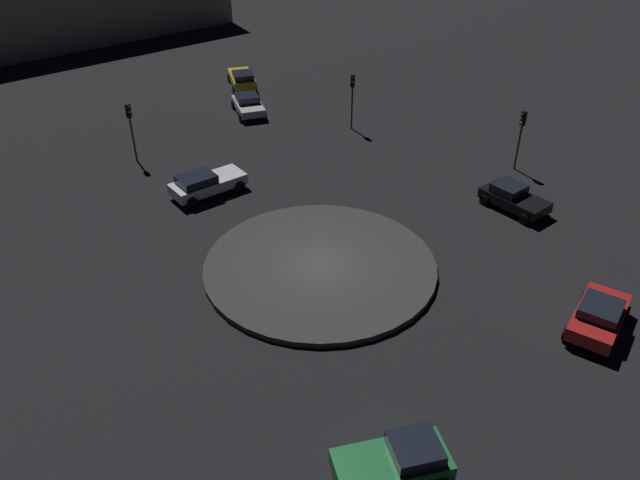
{
  "coord_description": "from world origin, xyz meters",
  "views": [
    {
      "loc": [
        23.84,
        -9.76,
        18.79
      ],
      "look_at": [
        0.0,
        0.0,
        1.73
      ],
      "focal_mm": 35.52,
      "sensor_mm": 36.0,
      "label": 1
    }
  ],
  "objects_px": {
    "car_silver": "(248,104)",
    "car_red": "(599,316)",
    "car_green": "(396,462)",
    "traffic_light_southwest": "(130,121)",
    "car_black": "(513,197)",
    "car_yellow": "(242,78)",
    "car_white": "(206,183)",
    "traffic_light_north_near": "(521,129)",
    "traffic_light_northwest": "(352,91)"
  },
  "relations": [
    {
      "from": "car_red",
      "to": "traffic_light_northwest",
      "type": "height_order",
      "value": "traffic_light_northwest"
    },
    {
      "from": "car_yellow",
      "to": "car_silver",
      "type": "bearing_deg",
      "value": 175.73
    },
    {
      "from": "traffic_light_southwest",
      "to": "car_black",
      "type": "bearing_deg",
      "value": 30.24
    },
    {
      "from": "car_yellow",
      "to": "traffic_light_north_near",
      "type": "xyz_separation_m",
      "value": [
        21.34,
        11.98,
        2.06
      ]
    },
    {
      "from": "traffic_light_southwest",
      "to": "traffic_light_north_near",
      "type": "distance_m",
      "value": 24.74
    },
    {
      "from": "car_yellow",
      "to": "traffic_light_southwest",
      "type": "distance_m",
      "value": 15.26
    },
    {
      "from": "traffic_light_north_near",
      "to": "car_silver",
      "type": "bearing_deg",
      "value": -68.69
    },
    {
      "from": "car_yellow",
      "to": "car_red",
      "type": "height_order",
      "value": "car_yellow"
    },
    {
      "from": "traffic_light_north_near",
      "to": "car_yellow",
      "type": "bearing_deg",
      "value": -79.55
    },
    {
      "from": "car_black",
      "to": "traffic_light_north_near",
      "type": "bearing_deg",
      "value": 124.6
    },
    {
      "from": "traffic_light_southwest",
      "to": "car_silver",
      "type": "bearing_deg",
      "value": 96.42
    },
    {
      "from": "car_yellow",
      "to": "car_white",
      "type": "relative_size",
      "value": 0.89
    },
    {
      "from": "car_black",
      "to": "car_red",
      "type": "distance_m",
      "value": 10.58
    },
    {
      "from": "car_black",
      "to": "traffic_light_northwest",
      "type": "relative_size",
      "value": 1.05
    },
    {
      "from": "car_yellow",
      "to": "traffic_light_northwest",
      "type": "relative_size",
      "value": 1.06
    },
    {
      "from": "car_green",
      "to": "traffic_light_north_near",
      "type": "relative_size",
      "value": 1.05
    },
    {
      "from": "car_red",
      "to": "car_green",
      "type": "bearing_deg",
      "value": -17.96
    },
    {
      "from": "car_black",
      "to": "car_white",
      "type": "distance_m",
      "value": 18.08
    },
    {
      "from": "car_yellow",
      "to": "car_silver",
      "type": "height_order",
      "value": "car_yellow"
    },
    {
      "from": "car_silver",
      "to": "car_red",
      "type": "bearing_deg",
      "value": 17.47
    },
    {
      "from": "car_green",
      "to": "traffic_light_north_near",
      "type": "height_order",
      "value": "traffic_light_north_near"
    },
    {
      "from": "car_green",
      "to": "traffic_light_southwest",
      "type": "height_order",
      "value": "traffic_light_southwest"
    },
    {
      "from": "car_yellow",
      "to": "car_black",
      "type": "xyz_separation_m",
      "value": [
        25.41,
        8.78,
        -0.05
      ]
    },
    {
      "from": "car_yellow",
      "to": "car_black",
      "type": "height_order",
      "value": "car_yellow"
    },
    {
      "from": "car_black",
      "to": "car_silver",
      "type": "bearing_deg",
      "value": -170.38
    },
    {
      "from": "car_red",
      "to": "traffic_light_southwest",
      "type": "relative_size",
      "value": 1.09
    },
    {
      "from": "traffic_light_southwest",
      "to": "traffic_light_north_near",
      "type": "bearing_deg",
      "value": 42.32
    },
    {
      "from": "car_yellow",
      "to": "car_white",
      "type": "height_order",
      "value": "car_yellow"
    },
    {
      "from": "car_green",
      "to": "traffic_light_southwest",
      "type": "distance_m",
      "value": 28.45
    },
    {
      "from": "car_red",
      "to": "car_white",
      "type": "relative_size",
      "value": 0.9
    },
    {
      "from": "car_red",
      "to": "car_green",
      "type": "xyz_separation_m",
      "value": [
        3.39,
        -11.82,
        0.04
      ]
    },
    {
      "from": "car_silver",
      "to": "traffic_light_southwest",
      "type": "bearing_deg",
      "value": -56.49
    },
    {
      "from": "car_red",
      "to": "car_white",
      "type": "bearing_deg",
      "value": -88.78
    },
    {
      "from": "car_yellow",
      "to": "traffic_light_north_near",
      "type": "bearing_deg",
      "value": -143.29
    },
    {
      "from": "car_white",
      "to": "traffic_light_north_near",
      "type": "distance_m",
      "value": 19.82
    },
    {
      "from": "car_black",
      "to": "car_white",
      "type": "relative_size",
      "value": 0.88
    },
    {
      "from": "car_white",
      "to": "car_red",
      "type": "bearing_deg",
      "value": -70.33
    },
    {
      "from": "car_red",
      "to": "car_green",
      "type": "distance_m",
      "value": 12.3
    },
    {
      "from": "car_black",
      "to": "car_red",
      "type": "bearing_deg",
      "value": -33.77
    },
    {
      "from": "car_silver",
      "to": "traffic_light_northwest",
      "type": "height_order",
      "value": "traffic_light_northwest"
    },
    {
      "from": "traffic_light_southwest",
      "to": "car_yellow",
      "type": "bearing_deg",
      "value": 113.48
    },
    {
      "from": "car_silver",
      "to": "traffic_light_northwest",
      "type": "relative_size",
      "value": 0.99
    },
    {
      "from": "car_black",
      "to": "traffic_light_northwest",
      "type": "distance_m",
      "value": 14.64
    },
    {
      "from": "car_green",
      "to": "traffic_light_southwest",
      "type": "xyz_separation_m",
      "value": [
        -28.03,
        -4.41,
        2.04
      ]
    },
    {
      "from": "car_black",
      "to": "car_white",
      "type": "height_order",
      "value": "car_white"
    },
    {
      "from": "car_silver",
      "to": "traffic_light_southwest",
      "type": "distance_m",
      "value": 10.82
    },
    {
      "from": "car_yellow",
      "to": "car_silver",
      "type": "distance_m",
      "value": 5.87
    },
    {
      "from": "car_green",
      "to": "traffic_light_northwest",
      "type": "height_order",
      "value": "traffic_light_northwest"
    },
    {
      "from": "car_green",
      "to": "car_silver",
      "type": "bearing_deg",
      "value": -90.39
    },
    {
      "from": "car_red",
      "to": "traffic_light_north_near",
      "type": "xyz_separation_m",
      "value": [
        -14.22,
        6.2,
        2.06
      ]
    }
  ]
}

